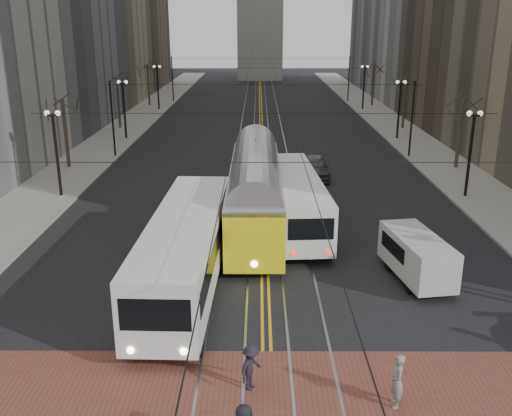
{
  "coord_description": "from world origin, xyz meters",
  "views": [
    {
      "loc": [
        -0.32,
        -18.97,
        11.36
      ],
      "look_at": [
        -0.42,
        6.53,
        3.0
      ],
      "focal_mm": 40.0,
      "sensor_mm": 36.0,
      "label": 1
    }
  ],
  "objects_px": {
    "transit_bus": "(186,252)",
    "pedestrian_d": "(251,367)",
    "rear_bus": "(295,202)",
    "cargo_van": "(416,259)",
    "pedestrian_b": "(397,381)",
    "sedan_grey": "(315,167)",
    "streetcar": "(255,196)"
  },
  "relations": [
    {
      "from": "cargo_van",
      "to": "sedan_grey",
      "type": "bearing_deg",
      "value": 89.76
    },
    {
      "from": "rear_bus",
      "to": "sedan_grey",
      "type": "xyz_separation_m",
      "value": [
        2.2,
        11.1,
        -0.7
      ]
    },
    {
      "from": "transit_bus",
      "to": "pedestrian_d",
      "type": "distance_m",
      "value": 8.1
    },
    {
      "from": "pedestrian_b",
      "to": "pedestrian_d",
      "type": "height_order",
      "value": "pedestrian_b"
    },
    {
      "from": "cargo_van",
      "to": "sedan_grey",
      "type": "xyz_separation_m",
      "value": [
        -2.91,
        18.15,
        -0.23
      ]
    },
    {
      "from": "pedestrian_d",
      "to": "cargo_van",
      "type": "bearing_deg",
      "value": -11.98
    },
    {
      "from": "streetcar",
      "to": "cargo_van",
      "type": "height_order",
      "value": "streetcar"
    },
    {
      "from": "rear_bus",
      "to": "cargo_van",
      "type": "bearing_deg",
      "value": -57.7
    },
    {
      "from": "streetcar",
      "to": "sedan_grey",
      "type": "bearing_deg",
      "value": 67.33
    },
    {
      "from": "cargo_van",
      "to": "sedan_grey",
      "type": "distance_m",
      "value": 18.38
    },
    {
      "from": "transit_bus",
      "to": "sedan_grey",
      "type": "bearing_deg",
      "value": 70.03
    },
    {
      "from": "pedestrian_b",
      "to": "rear_bus",
      "type": "bearing_deg",
      "value": -169.62
    },
    {
      "from": "rear_bus",
      "to": "pedestrian_b",
      "type": "relative_size",
      "value": 6.66
    },
    {
      "from": "transit_bus",
      "to": "cargo_van",
      "type": "xyz_separation_m",
      "value": [
        10.41,
        0.75,
        -0.61
      ]
    },
    {
      "from": "cargo_van",
      "to": "pedestrian_b",
      "type": "relative_size",
      "value": 2.73
    },
    {
      "from": "transit_bus",
      "to": "pedestrian_b",
      "type": "height_order",
      "value": "transit_bus"
    },
    {
      "from": "pedestrian_b",
      "to": "cargo_van",
      "type": "bearing_deg",
      "value": 164.73
    },
    {
      "from": "streetcar",
      "to": "pedestrian_d",
      "type": "xyz_separation_m",
      "value": [
        -0.05,
        -15.6,
        -1.0
      ]
    },
    {
      "from": "transit_bus",
      "to": "pedestrian_b",
      "type": "relative_size",
      "value": 7.59
    },
    {
      "from": "transit_bus",
      "to": "pedestrian_d",
      "type": "xyz_separation_m",
      "value": [
        2.95,
        -7.49,
        -0.88
      ]
    },
    {
      "from": "rear_bus",
      "to": "cargo_van",
      "type": "distance_m",
      "value": 8.72
    },
    {
      "from": "transit_bus",
      "to": "pedestrian_d",
      "type": "bearing_deg",
      "value": -66.82
    },
    {
      "from": "rear_bus",
      "to": "sedan_grey",
      "type": "height_order",
      "value": "rear_bus"
    },
    {
      "from": "transit_bus",
      "to": "cargo_van",
      "type": "distance_m",
      "value": 10.45
    },
    {
      "from": "rear_bus",
      "to": "pedestrian_b",
      "type": "bearing_deg",
      "value": -86.1
    },
    {
      "from": "pedestrian_d",
      "to": "rear_bus",
      "type": "bearing_deg",
      "value": 21.43
    },
    {
      "from": "sedan_grey",
      "to": "streetcar",
      "type": "bearing_deg",
      "value": -112.74
    },
    {
      "from": "transit_bus",
      "to": "pedestrian_d",
      "type": "relative_size",
      "value": 8.52
    },
    {
      "from": "cargo_van",
      "to": "sedan_grey",
      "type": "height_order",
      "value": "cargo_van"
    },
    {
      "from": "transit_bus",
      "to": "rear_bus",
      "type": "height_order",
      "value": "transit_bus"
    },
    {
      "from": "cargo_van",
      "to": "sedan_grey",
      "type": "relative_size",
      "value": 0.98
    },
    {
      "from": "transit_bus",
      "to": "cargo_van",
      "type": "relative_size",
      "value": 2.78
    }
  ]
}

